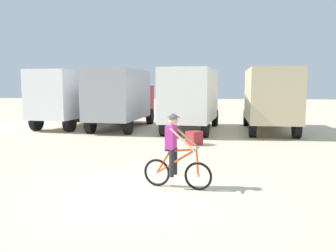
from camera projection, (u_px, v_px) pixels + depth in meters
name	position (u px, v px, depth m)	size (l,w,h in m)	color
ground_plane	(136.00, 192.00, 8.11)	(120.00, 120.00, 0.00)	beige
box_truck_avon_van	(73.00, 96.00, 21.11)	(3.14, 6.98, 3.35)	white
box_truck_grey_hauler	(122.00, 96.00, 20.07)	(2.77, 6.88, 3.35)	#9E9EA3
box_truck_white_box	(192.00, 97.00, 19.03)	(3.09, 6.97, 3.35)	white
box_truck_tan_camper	(269.00, 97.00, 18.70)	(2.68, 6.85, 3.35)	#CCB78E
cyclist_orange_shirt	(175.00, 154.00, 8.38)	(1.70, 0.59, 1.82)	black
supply_crate	(194.00, 138.00, 14.66)	(0.55, 0.52, 0.57)	#9E2D2D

